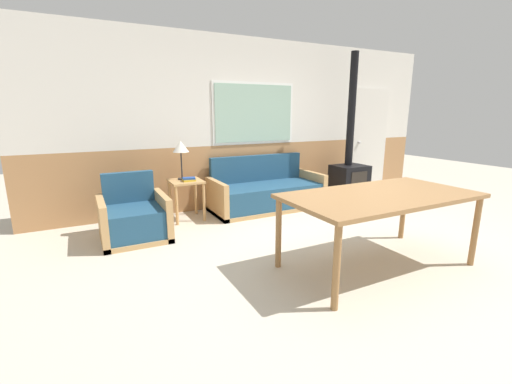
{
  "coord_description": "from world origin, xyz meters",
  "views": [
    {
      "loc": [
        -2.73,
        -2.55,
        1.55
      ],
      "look_at": [
        -0.76,
        1.26,
        0.54
      ],
      "focal_mm": 24.0,
      "sensor_mm": 36.0,
      "label": 1
    }
  ],
  "objects": [
    {
      "name": "ground_plane",
      "position": [
        0.0,
        0.0,
        0.0
      ],
      "size": [
        16.0,
        16.0,
        0.0
      ],
      "primitive_type": "plane",
      "color": "beige"
    },
    {
      "name": "wall_back",
      "position": [
        -0.0,
        2.63,
        1.36
      ],
      "size": [
        7.2,
        0.09,
        2.7
      ],
      "color": "#AD7A4C",
      "rests_on": "ground_plane"
    },
    {
      "name": "couch",
      "position": [
        -0.1,
        2.17,
        0.25
      ],
      "size": [
        1.82,
        0.81,
        0.84
      ],
      "color": "tan",
      "rests_on": "ground_plane"
    },
    {
      "name": "armchair",
      "position": [
        -2.21,
        1.74,
        0.25
      ],
      "size": [
        0.79,
        0.77,
        0.79
      ],
      "rotation": [
        0.0,
        0.0,
        0.08
      ],
      "color": "tan",
      "rests_on": "ground_plane"
    },
    {
      "name": "side_table",
      "position": [
        -1.41,
        2.21,
        0.46
      ],
      "size": [
        0.46,
        0.46,
        0.58
      ],
      "color": "tan",
      "rests_on": "ground_plane"
    },
    {
      "name": "table_lamp",
      "position": [
        -1.44,
        2.29,
        1.04
      ],
      "size": [
        0.23,
        0.23,
        0.56
      ],
      "color": "#262628",
      "rests_on": "side_table"
    },
    {
      "name": "book_stack",
      "position": [
        -1.38,
        2.13,
        0.61
      ],
      "size": [
        0.19,
        0.14,
        0.05
      ],
      "color": "gold",
      "rests_on": "side_table"
    },
    {
      "name": "dining_table",
      "position": [
        -0.14,
        -0.21,
        0.7
      ],
      "size": [
        1.92,
        1.0,
        0.76
      ],
      "color": "#9E7042",
      "rests_on": "ground_plane"
    },
    {
      "name": "wood_stove",
      "position": [
        1.51,
        2.02,
        0.58
      ],
      "size": [
        0.58,
        0.49,
        2.53
      ],
      "color": "black",
      "rests_on": "ground_plane"
    },
    {
      "name": "entry_door",
      "position": [
        2.5,
        2.57,
        0.99
      ],
      "size": [
        0.87,
        0.09,
        1.99
      ],
      "color": "silver",
      "rests_on": "ground_plane"
    }
  ]
}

